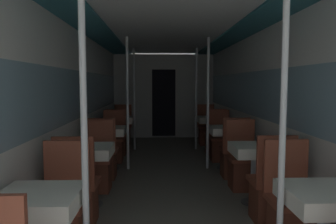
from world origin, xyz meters
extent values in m
cube|color=silver|center=(-1.39, 3.45, 1.14)|extent=(0.05, 9.71, 2.28)
cube|color=#8CB2C6|center=(-1.38, 3.45, 1.33)|extent=(0.03, 8.93, 0.71)
cube|color=silver|center=(1.39, 3.45, 1.14)|extent=(0.05, 9.71, 2.28)
cube|color=#8CB2C6|center=(1.38, 3.45, 1.33)|extent=(0.03, 8.93, 0.71)
cube|color=silver|center=(0.00, 3.45, 2.33)|extent=(2.77, 9.71, 0.04)
cube|color=#2D707F|center=(-1.14, 3.45, 2.29)|extent=(0.50, 9.32, 0.03)
cube|color=#2D707F|center=(1.14, 3.45, 2.29)|extent=(0.50, 9.32, 0.03)
cube|color=#A8A8A3|center=(0.00, 7.42, 1.14)|extent=(2.72, 0.08, 2.28)
cube|color=black|center=(0.00, 7.37, 0.96)|extent=(0.64, 0.01, 1.82)
cube|color=#B2B2B7|center=(-1.02, 0.68, 0.73)|extent=(0.53, 0.53, 0.02)
cube|color=white|center=(-1.02, 0.68, 0.68)|extent=(0.57, 0.57, 0.13)
cube|color=brown|center=(-1.02, 1.22, 0.44)|extent=(0.41, 0.41, 0.05)
cube|color=brown|center=(-1.02, 1.41, 0.72)|extent=(0.41, 0.04, 0.51)
cylinder|color=silver|center=(-0.70, 0.68, 1.14)|extent=(0.05, 0.05, 2.28)
cylinder|color=#4C4C51|center=(-1.02, 2.37, 0.01)|extent=(0.32, 0.32, 0.01)
cylinder|color=#B7B7BC|center=(-1.02, 2.37, 0.37)|extent=(0.10, 0.10, 0.70)
cube|color=#B2B2B7|center=(-1.02, 2.37, 0.73)|extent=(0.53, 0.53, 0.02)
cube|color=white|center=(-1.02, 2.37, 0.68)|extent=(0.57, 0.57, 0.13)
cube|color=brown|center=(-1.02, 1.82, 0.21)|extent=(0.35, 0.35, 0.42)
cube|color=brown|center=(-1.02, 1.82, 0.44)|extent=(0.41, 0.41, 0.05)
cube|color=brown|center=(-1.02, 1.64, 0.72)|extent=(0.41, 0.04, 0.51)
cube|color=brown|center=(-1.02, 2.92, 0.21)|extent=(0.35, 0.35, 0.42)
cube|color=brown|center=(-1.02, 2.92, 0.44)|extent=(0.41, 0.41, 0.05)
cube|color=brown|center=(-1.02, 3.10, 0.72)|extent=(0.41, 0.04, 0.51)
cylinder|color=#4C4C51|center=(-1.02, 4.06, 0.01)|extent=(0.32, 0.32, 0.01)
cylinder|color=#B7B7BC|center=(-1.02, 4.06, 0.37)|extent=(0.10, 0.10, 0.70)
cube|color=#B2B2B7|center=(-1.02, 4.06, 0.73)|extent=(0.53, 0.53, 0.02)
cube|color=white|center=(-1.02, 4.06, 0.68)|extent=(0.57, 0.57, 0.13)
cube|color=brown|center=(-1.02, 3.52, 0.21)|extent=(0.35, 0.35, 0.42)
cube|color=brown|center=(-1.02, 3.52, 0.44)|extent=(0.41, 0.41, 0.05)
cube|color=brown|center=(-1.02, 3.33, 0.72)|extent=(0.41, 0.04, 0.51)
cube|color=brown|center=(-1.02, 4.61, 0.21)|extent=(0.35, 0.35, 0.42)
cube|color=brown|center=(-1.02, 4.61, 0.44)|extent=(0.41, 0.41, 0.05)
cube|color=brown|center=(-1.02, 4.79, 0.72)|extent=(0.41, 0.04, 0.51)
cylinder|color=silver|center=(-0.70, 4.06, 1.14)|extent=(0.05, 0.05, 2.28)
cylinder|color=#4C4C51|center=(-1.02, 5.75, 0.01)|extent=(0.32, 0.32, 0.01)
cylinder|color=#B7B7BC|center=(-1.02, 5.75, 0.37)|extent=(0.10, 0.10, 0.70)
cube|color=#B2B2B7|center=(-1.02, 5.75, 0.73)|extent=(0.53, 0.53, 0.02)
cube|color=white|center=(-1.02, 5.75, 0.68)|extent=(0.57, 0.57, 0.13)
cube|color=brown|center=(-1.02, 5.21, 0.21)|extent=(0.35, 0.35, 0.42)
cube|color=brown|center=(-1.02, 5.21, 0.44)|extent=(0.41, 0.41, 0.05)
cube|color=brown|center=(-1.02, 5.02, 0.72)|extent=(0.41, 0.04, 0.51)
cube|color=brown|center=(-1.02, 6.30, 0.21)|extent=(0.35, 0.35, 0.42)
cube|color=brown|center=(-1.02, 6.30, 0.44)|extent=(0.41, 0.41, 0.05)
cube|color=brown|center=(-1.02, 6.49, 0.72)|extent=(0.41, 0.04, 0.51)
cylinder|color=silver|center=(-0.70, 5.75, 1.14)|extent=(0.05, 0.05, 2.28)
cube|color=#B2B2B7|center=(1.02, 0.68, 0.73)|extent=(0.53, 0.53, 0.02)
cube|color=white|center=(1.02, 0.68, 0.68)|extent=(0.57, 0.57, 0.13)
cube|color=brown|center=(1.02, 1.22, 0.44)|extent=(0.41, 0.41, 0.05)
cube|color=brown|center=(1.02, 1.41, 0.72)|extent=(0.41, 0.04, 0.51)
cylinder|color=silver|center=(0.70, 0.68, 1.14)|extent=(0.05, 0.05, 2.28)
cylinder|color=#4C4C51|center=(1.02, 2.37, 0.01)|extent=(0.32, 0.32, 0.01)
cylinder|color=#B7B7BC|center=(1.02, 2.37, 0.37)|extent=(0.10, 0.10, 0.70)
cube|color=#B2B2B7|center=(1.02, 2.37, 0.73)|extent=(0.53, 0.53, 0.02)
cube|color=white|center=(1.02, 2.37, 0.68)|extent=(0.57, 0.57, 0.13)
cube|color=brown|center=(1.02, 1.82, 0.21)|extent=(0.35, 0.35, 0.42)
cube|color=brown|center=(1.02, 1.82, 0.44)|extent=(0.41, 0.41, 0.05)
cube|color=brown|center=(1.02, 1.64, 0.72)|extent=(0.41, 0.04, 0.51)
cube|color=brown|center=(1.02, 2.92, 0.21)|extent=(0.35, 0.35, 0.42)
cube|color=brown|center=(1.02, 2.92, 0.44)|extent=(0.41, 0.41, 0.05)
cube|color=brown|center=(1.02, 3.10, 0.72)|extent=(0.41, 0.04, 0.51)
cylinder|color=#4C4C51|center=(1.02, 4.06, 0.01)|extent=(0.32, 0.32, 0.01)
cylinder|color=#B7B7BC|center=(1.02, 4.06, 0.37)|extent=(0.10, 0.10, 0.70)
cube|color=#B2B2B7|center=(1.02, 4.06, 0.73)|extent=(0.53, 0.53, 0.02)
cube|color=white|center=(1.02, 4.06, 0.68)|extent=(0.57, 0.57, 0.13)
cube|color=brown|center=(1.02, 3.52, 0.21)|extent=(0.35, 0.35, 0.42)
cube|color=brown|center=(1.02, 3.52, 0.44)|extent=(0.41, 0.41, 0.05)
cube|color=brown|center=(1.02, 3.33, 0.72)|extent=(0.41, 0.04, 0.51)
cube|color=brown|center=(1.02, 4.61, 0.21)|extent=(0.35, 0.35, 0.42)
cube|color=brown|center=(1.02, 4.61, 0.44)|extent=(0.41, 0.41, 0.05)
cube|color=brown|center=(1.02, 4.79, 0.72)|extent=(0.41, 0.04, 0.51)
cylinder|color=silver|center=(0.70, 4.06, 1.14)|extent=(0.05, 0.05, 2.28)
cylinder|color=#4C4C51|center=(1.02, 5.75, 0.01)|extent=(0.32, 0.32, 0.01)
cylinder|color=#B7B7BC|center=(1.02, 5.75, 0.37)|extent=(0.10, 0.10, 0.70)
cube|color=#B2B2B7|center=(1.02, 5.75, 0.73)|extent=(0.53, 0.53, 0.02)
cube|color=white|center=(1.02, 5.75, 0.68)|extent=(0.57, 0.57, 0.13)
cube|color=brown|center=(1.02, 5.21, 0.21)|extent=(0.35, 0.35, 0.42)
cube|color=brown|center=(1.02, 5.21, 0.44)|extent=(0.41, 0.41, 0.05)
cube|color=brown|center=(1.02, 5.02, 0.72)|extent=(0.41, 0.04, 0.51)
cube|color=brown|center=(1.02, 6.30, 0.21)|extent=(0.35, 0.35, 0.42)
cube|color=brown|center=(1.02, 6.30, 0.44)|extent=(0.41, 0.41, 0.05)
cube|color=brown|center=(1.02, 6.49, 0.72)|extent=(0.41, 0.04, 0.51)
cylinder|color=silver|center=(0.70, 5.75, 1.14)|extent=(0.05, 0.05, 2.28)
camera|label=1|loc=(-0.19, -1.58, 1.50)|focal=35.00mm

